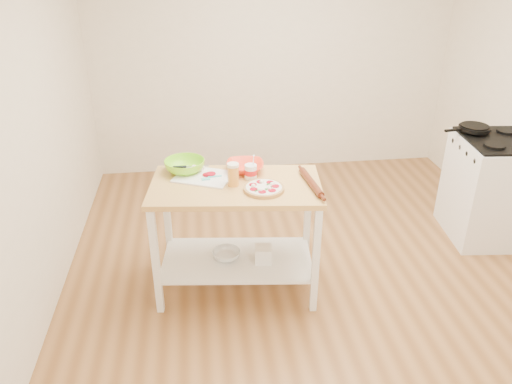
{
  "coord_description": "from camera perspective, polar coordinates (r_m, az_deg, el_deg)",
  "views": [
    {
      "loc": [
        -0.88,
        -3.25,
        2.46
      ],
      "look_at": [
        -0.49,
        -0.12,
        0.86
      ],
      "focal_mm": 35.0,
      "sensor_mm": 36.0,
      "label": 1
    }
  ],
  "objects": [
    {
      "name": "gas_stove",
      "position": [
        4.92,
        25.12,
        0.41
      ],
      "size": [
        0.68,
        0.77,
        1.11
      ],
      "rotation": [
        0.0,
        0.0,
        -0.1
      ],
      "color": "white",
      "rests_on": "ground"
    },
    {
      "name": "pizza",
      "position": [
        3.46,
        0.9,
        0.45
      ],
      "size": [
        0.28,
        0.28,
        0.05
      ],
      "rotation": [
        0.0,
        0.0,
        -0.31
      ],
      "color": "tan",
      "rests_on": "prep_island"
    },
    {
      "name": "green_bowl",
      "position": [
        3.76,
        -8.15,
        2.96
      ],
      "size": [
        0.41,
        0.41,
        0.09
      ],
      "primitive_type": "imported",
      "rotation": [
        0.0,
        0.0,
        -0.51
      ],
      "color": "#87E81C",
      "rests_on": "prep_island"
    },
    {
      "name": "room_shell",
      "position": [
        3.54,
        7.66,
        8.45
      ],
      "size": [
        4.04,
        4.54,
        2.74
      ],
      "color": "#956437",
      "rests_on": "ground"
    },
    {
      "name": "spatula",
      "position": [
        3.63,
        -5.2,
        1.66
      ],
      "size": [
        0.15,
        0.06,
        0.01
      ],
      "rotation": [
        0.0,
        0.0,
        0.11
      ],
      "color": "#4CD6D3",
      "rests_on": "cutting_board"
    },
    {
      "name": "beer_pint",
      "position": [
        3.5,
        -2.63,
        2.02
      ],
      "size": [
        0.08,
        0.08,
        0.17
      ],
      "color": "orange",
      "rests_on": "prep_island"
    },
    {
      "name": "orange_bowl",
      "position": [
        3.74,
        -1.26,
        2.9
      ],
      "size": [
        0.3,
        0.3,
        0.07
      ],
      "primitive_type": "imported",
      "rotation": [
        0.0,
        0.0,
        -0.09
      ],
      "color": "#F33F23",
      "rests_on": "prep_island"
    },
    {
      "name": "skillet",
      "position": [
        4.82,
        23.63,
        6.7
      ],
      "size": [
        0.43,
        0.27,
        0.03
      ],
      "rotation": [
        0.0,
        0.0,
        0.12
      ],
      "color": "black",
      "rests_on": "gas_stove"
    },
    {
      "name": "cutting_board",
      "position": [
        3.67,
        -6.0,
        1.82
      ],
      "size": [
        0.49,
        0.44,
        0.04
      ],
      "rotation": [
        0.0,
        0.0,
        -0.41
      ],
      "color": "white",
      "rests_on": "prep_island"
    },
    {
      "name": "knife",
      "position": [
        3.82,
        -8.01,
        2.86
      ],
      "size": [
        0.27,
        0.03,
        0.01
      ],
      "rotation": [
        0.0,
        0.0,
        -0.03
      ],
      "color": "silver",
      "rests_on": "cutting_board"
    },
    {
      "name": "rolling_pin",
      "position": [
        3.54,
        6.33,
        1.08
      ],
      "size": [
        0.09,
        0.42,
        0.05
      ],
      "primitive_type": "cylinder",
      "rotation": [
        1.57,
        0.0,
        0.1
      ],
      "color": "#602816",
      "rests_on": "prep_island"
    },
    {
      "name": "yogurt_tub",
      "position": [
        3.61,
        -0.61,
        2.33
      ],
      "size": [
        0.09,
        0.09,
        0.19
      ],
      "color": "white",
      "rests_on": "prep_island"
    },
    {
      "name": "prep_island",
      "position": [
        3.67,
        -2.27,
        -2.57
      ],
      "size": [
        1.28,
        0.8,
        0.9
      ],
      "rotation": [
        0.0,
        0.0,
        -0.11
      ],
      "color": "tan",
      "rests_on": "ground"
    },
    {
      "name": "shelf_bin",
      "position": [
        3.81,
        0.83,
        -7.11
      ],
      "size": [
        0.14,
        0.14,
        0.13
      ],
      "primitive_type": "cube",
      "rotation": [
        0.0,
        0.0,
        -0.11
      ],
      "color": "white",
      "rests_on": "prep_island"
    },
    {
      "name": "shelf_glass_bowl",
      "position": [
        3.87,
        -3.39,
        -7.17
      ],
      "size": [
        0.25,
        0.25,
        0.07
      ],
      "primitive_type": "imported",
      "rotation": [
        0.0,
        0.0,
        -0.2
      ],
      "color": "silver",
      "rests_on": "prep_island"
    }
  ]
}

